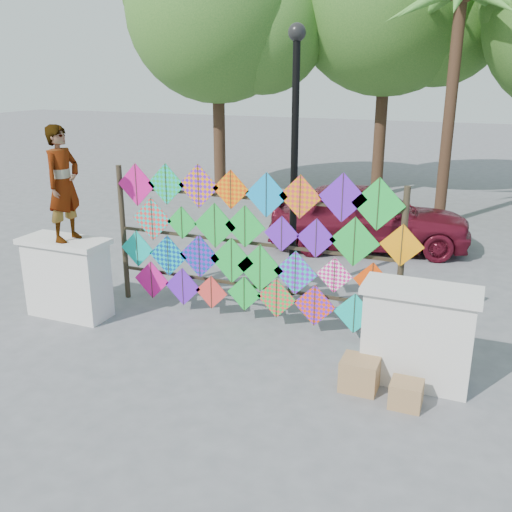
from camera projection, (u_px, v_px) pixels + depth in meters
name	position (u px, v px, depth m)	size (l,w,h in m)	color
ground	(228.00, 338.00, 8.40)	(80.00, 80.00, 0.00)	slate
parapet_left	(67.00, 277.00, 9.01)	(1.40, 0.65, 1.28)	silver
parapet_right	(418.00, 335.00, 7.04)	(1.40, 0.65, 1.28)	silver
kite_rack	(251.00, 245.00, 8.63)	(4.96, 0.24, 2.44)	#30281B
tree_west	(220.00, 11.00, 16.27)	(5.85, 5.20, 8.01)	#472C1E
palm_tree	(460.00, 16.00, 13.09)	(3.62, 3.62, 5.83)	#472C1E
vendor_woman	(63.00, 184.00, 8.51)	(0.63, 0.42, 1.74)	#99999E
sedan	(368.00, 216.00, 12.42)	(1.73, 4.31, 1.47)	maroon
lamppost	(295.00, 140.00, 9.22)	(0.28, 0.28, 4.46)	black
cardboard_box_near	(360.00, 374.00, 7.02)	(0.45, 0.40, 0.40)	#A67E50
cardboard_box_far	(406.00, 394.00, 6.67)	(0.37, 0.34, 0.31)	#A67E50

